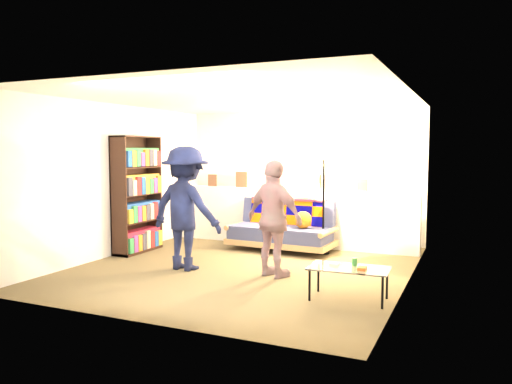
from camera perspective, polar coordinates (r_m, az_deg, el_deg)
ground at (r=7.24m, az=-1.30°, el=-8.55°), size 5.00×5.00×0.00m
room_shell at (r=7.47m, az=0.22°, el=4.79°), size 4.60×5.05×2.45m
half_wall_ledge at (r=8.79m, az=3.71°, el=-2.87°), size 4.45×0.15×1.00m
ledge_decor at (r=8.78m, az=2.30°, el=1.57°), size 2.97×0.02×0.45m
futon_sofa at (r=8.40m, az=3.12°, el=-4.25°), size 1.80×0.93×0.75m
bookshelf at (r=8.41m, az=-13.44°, el=-0.70°), size 0.32×0.95×1.90m
coffee_table at (r=5.72m, az=10.62°, el=-8.70°), size 0.90×0.52×0.46m
floor_lamp at (r=8.10m, az=7.85°, el=0.95°), size 0.36×0.28×1.60m
person_left at (r=7.04m, az=-8.05°, el=-1.86°), size 1.17×0.75×1.72m
person_right at (r=6.56m, az=2.12°, el=-3.09°), size 0.98×0.68×1.55m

